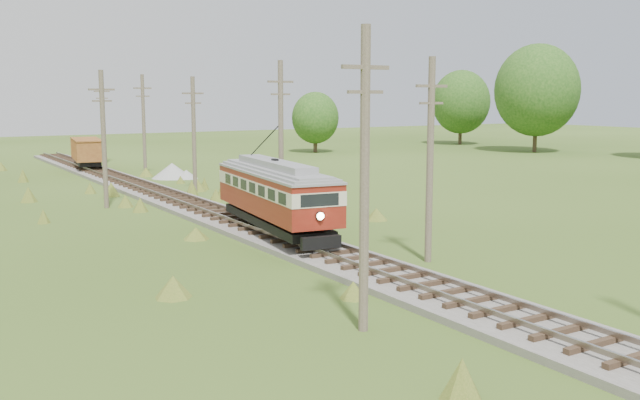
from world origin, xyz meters
TOP-DOWN VIEW (x-y plane):
  - railbed_main at (0.00, 34.00)m, footprint 3.60×96.00m
  - streetcar at (-0.00, 25.64)m, footprint 3.93×11.11m
  - gondola at (0.00, 63.88)m, footprint 3.46×7.71m
  - gravel_pile at (4.89, 53.67)m, footprint 3.60×3.81m
  - utility_pole_r_2 at (3.30, 18.00)m, footprint 1.60×0.30m
  - utility_pole_r_3 at (3.20, 31.00)m, footprint 1.60×0.30m
  - utility_pole_r_4 at (3.00, 44.00)m, footprint 1.60×0.30m
  - utility_pole_r_5 at (3.40, 57.00)m, footprint 1.60×0.30m
  - utility_pole_r_6 at (3.20, 70.00)m, footprint 1.60×0.30m
  - utility_pole_l_a at (-4.20, 12.00)m, footprint 1.60×0.30m
  - utility_pole_l_b at (-4.50, 40.00)m, footprint 1.60×0.30m
  - tree_right_4 at (54.00, 58.00)m, footprint 10.50×10.50m
  - tree_right_5 at (56.00, 74.00)m, footprint 8.40×8.40m
  - tree_mid_b at (30.00, 72.00)m, footprint 5.88×5.88m

SIDE VIEW (x-z plane):
  - railbed_main at x=0.00m, z-range -0.09..0.48m
  - gravel_pile at x=4.89m, z-range -0.04..1.27m
  - gondola at x=0.00m, z-range 0.66..3.13m
  - streetcar at x=0.00m, z-range -0.11..4.91m
  - utility_pole_r_4 at x=3.00m, z-range 0.12..8.52m
  - tree_mid_b at x=30.00m, z-range 0.54..8.12m
  - utility_pole_r_2 at x=3.30m, z-range 0.12..8.72m
  - utility_pole_l_b at x=-4.50m, z-range 0.12..8.72m
  - utility_pole_r_6 at x=3.20m, z-range 0.12..8.82m
  - utility_pole_r_5 at x=3.40m, z-range 0.13..9.03m
  - utility_pole_r_3 at x=3.20m, z-range 0.13..9.13m
  - utility_pole_l_a at x=-4.20m, z-range 0.13..9.13m
  - tree_right_5 at x=56.00m, z-range 0.78..11.60m
  - tree_right_4 at x=54.00m, z-range 0.98..14.51m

